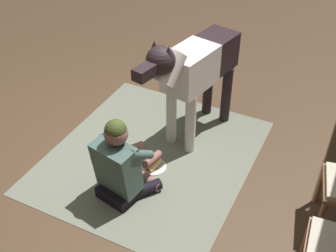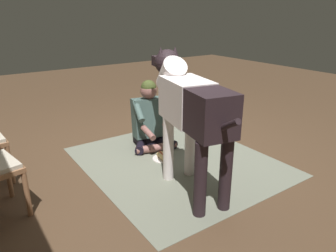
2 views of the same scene
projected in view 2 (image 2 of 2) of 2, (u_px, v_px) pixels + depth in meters
ground_plane at (174, 152)px, 3.98m from camera, size 13.56×13.56×0.00m
area_rug at (177, 161)px, 3.72m from camera, size 2.24×1.99×0.01m
person_sitting_on_floor at (150, 120)px, 4.05m from camera, size 0.67×0.57×0.87m
large_dog at (190, 106)px, 2.92m from camera, size 1.61×0.53×1.33m
hot_dog_on_plate at (163, 157)px, 3.77m from camera, size 0.26×0.26×0.06m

